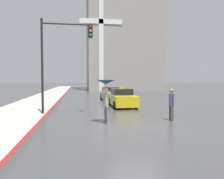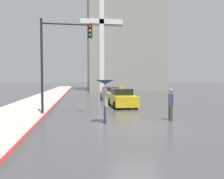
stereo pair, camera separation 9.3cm
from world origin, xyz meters
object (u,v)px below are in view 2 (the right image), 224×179
(pedestrian_with_umbrella, at_px, (105,89))
(monument_cross, at_px, (101,37))
(taxi, at_px, (122,98))
(pedestrian_man, at_px, (171,102))
(sedan_red, at_px, (110,94))
(traffic_light, at_px, (61,50))

(pedestrian_with_umbrella, relative_size, monument_cross, 0.12)
(taxi, distance_m, pedestrian_man, 6.91)
(sedan_red, relative_size, traffic_light, 0.77)
(taxi, distance_m, traffic_light, 7.12)
(pedestrian_man, relative_size, monument_cross, 0.10)
(traffic_light, xyz_separation_m, monument_cross, (5.47, 28.31, 6.40))
(pedestrian_with_umbrella, bearing_deg, traffic_light, 47.03)
(sedan_red, bearing_deg, traffic_light, 65.24)
(pedestrian_man, bearing_deg, sedan_red, 173.96)
(sedan_red, height_order, monument_cross, monument_cross)
(taxi, xyz_separation_m, pedestrian_man, (1.41, -6.76, 0.35))
(taxi, bearing_deg, pedestrian_man, 101.76)
(sedan_red, distance_m, pedestrian_man, 12.55)
(pedestrian_with_umbrella, relative_size, traffic_light, 0.37)
(pedestrian_man, distance_m, monument_cross, 32.38)
(pedestrian_man, bearing_deg, taxi, 178.60)
(traffic_light, relative_size, monument_cross, 0.32)
(taxi, bearing_deg, monument_cross, -91.88)
(sedan_red, distance_m, monument_cross, 20.99)
(taxi, bearing_deg, traffic_light, 41.39)
(sedan_red, bearing_deg, taxi, 91.50)
(pedestrian_with_umbrella, bearing_deg, sedan_red, -2.92)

